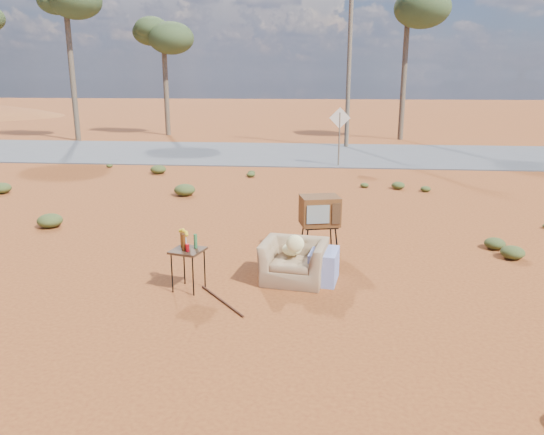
{
  "coord_description": "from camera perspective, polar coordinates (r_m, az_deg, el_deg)",
  "views": [
    {
      "loc": [
        0.91,
        -8.0,
        3.33
      ],
      "look_at": [
        0.01,
        1.36,
        0.8
      ],
      "focal_mm": 35.0,
      "sensor_mm": 36.0,
      "label": 1
    }
  ],
  "objects": [
    {
      "name": "rusty_bar",
      "position": [
        8.19,
        -5.44,
        -8.87
      ],
      "size": [
        0.85,
        1.06,
        0.04
      ],
      "primitive_type": "cylinder",
      "rotation": [
        0.0,
        1.57,
        -0.9
      ],
      "color": "#482413",
      "rests_on": "ground"
    },
    {
      "name": "eucalyptus_center",
      "position": [
        29.45,
        14.42,
        20.66
      ],
      "size": [
        3.2,
        3.2,
        7.6
      ],
      "color": "brown",
      "rests_on": "ground"
    },
    {
      "name": "highway",
      "position": [
        23.26,
        3.24,
        6.86
      ],
      "size": [
        140.0,
        7.0,
        0.04
      ],
      "primitive_type": "cube",
      "color": "#565659",
      "rests_on": "ground"
    },
    {
      "name": "tv_unit",
      "position": [
        10.03,
        5.16,
        0.65
      ],
      "size": [
        0.82,
        0.71,
        1.14
      ],
      "rotation": [
        0.0,
        0.0,
        0.24
      ],
      "color": "black",
      "rests_on": "ground"
    },
    {
      "name": "armchair",
      "position": [
        8.81,
        2.99,
        -4.2
      ],
      "size": [
        1.33,
        0.82,
        0.92
      ],
      "rotation": [
        0.0,
        0.0,
        -0.14
      ],
      "color": "#90714E",
      "rests_on": "ground"
    },
    {
      "name": "scrub_patch",
      "position": [
        12.93,
        -2.37,
        0.76
      ],
      "size": [
        17.49,
        8.07,
        0.33
      ],
      "color": "#414F22",
      "rests_on": "ground"
    },
    {
      "name": "utility_pole_center",
      "position": [
        25.54,
        8.32,
        16.75
      ],
      "size": [
        1.4,
        0.2,
        8.0
      ],
      "color": "brown",
      "rests_on": "ground"
    },
    {
      "name": "ground",
      "position": [
        8.71,
        -0.92,
        -7.41
      ],
      "size": [
        140.0,
        140.0,
        0.0
      ],
      "primitive_type": "plane",
      "color": "#984F1E",
      "rests_on": "ground"
    },
    {
      "name": "road_sign",
      "position": [
        20.09,
        7.28,
        9.72
      ],
      "size": [
        0.78,
        0.06,
        2.19
      ],
      "color": "brown",
      "rests_on": "ground"
    },
    {
      "name": "eucalyptus_near_left",
      "position": [
        31.37,
        -11.61,
        18.65
      ],
      "size": [
        3.2,
        3.2,
        6.6
      ],
      "color": "brown",
      "rests_on": "ground"
    },
    {
      "name": "eucalyptus_left",
      "position": [
        30.14,
        -21.36,
        20.94
      ],
      "size": [
        3.2,
        3.2,
        8.1
      ],
      "color": "brown",
      "rests_on": "ground"
    },
    {
      "name": "side_table",
      "position": [
        8.49,
        -9.16,
        -3.18
      ],
      "size": [
        0.58,
        0.58,
        0.96
      ],
      "rotation": [
        0.0,
        0.0,
        -0.27
      ],
      "color": "#3D2816",
      "rests_on": "ground"
    }
  ]
}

